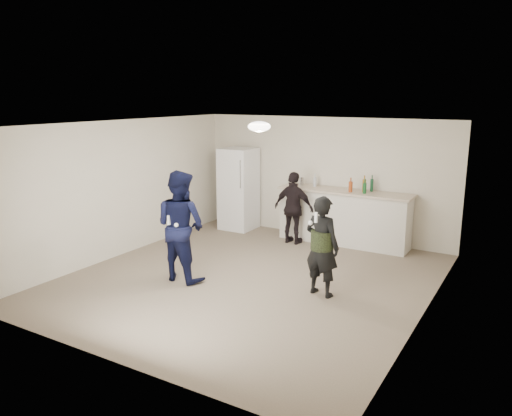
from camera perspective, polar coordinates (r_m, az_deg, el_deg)
The scene contains 21 objects.
floor at distance 8.23m, azimuth -0.71°, elevation -8.10°, with size 6.00×6.00×0.00m, color #6B5B4C.
ceiling at distance 7.70m, azimuth -0.76°, elevation 9.55°, with size 6.00×6.00×0.00m, color silver.
wall_back at distance 10.51m, azimuth 7.77°, elevation 3.46°, with size 6.00×6.00×0.00m, color beige.
wall_front at distance 5.62m, azimuth -16.85°, elevation -5.26°, with size 6.00×6.00×0.00m, color beige.
wall_left at distance 9.56m, azimuth -14.99°, elevation 2.21°, with size 6.00×6.00×0.00m, color beige.
wall_right at distance 6.90m, azimuth 19.20°, elevation -2.08°, with size 6.00×6.00×0.00m, color beige.
counter at distance 10.14m, azimuth 9.99°, elevation -1.14°, with size 2.60×0.56×1.05m, color beige.
counter_top at distance 10.03m, azimuth 10.11°, elevation 1.88°, with size 2.68×0.64×0.04m, color beige.
fridge at distance 11.07m, azimuth -2.00°, elevation 2.20°, with size 0.70×0.70×1.80m, color white.
fridge_handle at distance 10.55m, azimuth -1.81°, elevation 3.87°, with size 0.02×0.02×0.60m, color #B9B9BD.
ceiling_dome at distance 7.96m, azimuth 0.37°, elevation 9.30°, with size 0.36×0.36×0.16m, color white.
shaker at distance 10.47m, azimuth 5.23°, elevation 3.06°, with size 0.08×0.08×0.17m, color #AFAFB3.
man at distance 8.06m, azimuth -8.61°, elevation -2.02°, with size 0.87×0.68×1.79m, color #0E133C.
woman at distance 7.44m, azimuth 7.55°, elevation -4.35°, with size 0.55×0.36×1.52m, color black.
camo_shorts at distance 7.41m, azimuth 7.57°, elevation -3.68°, with size 0.34×0.34×0.28m, color #2A3A1A.
spectator at distance 9.99m, azimuth 4.34°, elevation -0.00°, with size 0.85×0.36×1.46m, color black.
remote_man at distance 7.81m, azimuth -9.94°, elevation -1.37°, with size 0.04×0.04×0.15m, color silver.
nunchuk_man at distance 7.78m, azimuth -9.10°, elevation -1.94°, with size 0.07×0.07×0.07m, color white.
remote_woman at distance 7.08m, azimuth 6.88°, elevation -1.07°, with size 0.04×0.04×0.15m, color white.
nunchuk_woman at distance 7.17m, azimuth 6.22°, elevation -1.70°, with size 0.07×0.07×0.07m, color white.
bottle_cluster at distance 9.95m, azimuth 11.17°, elevation 2.50°, with size 1.24×0.34×0.25m.
Camera 1 is at (3.98, -6.58, 2.94)m, focal length 35.00 mm.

